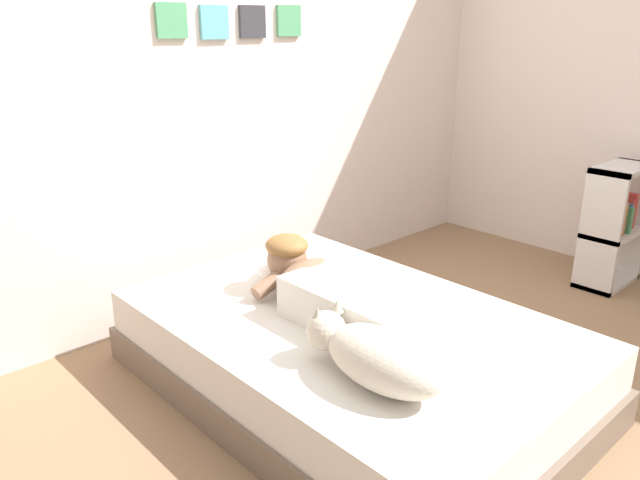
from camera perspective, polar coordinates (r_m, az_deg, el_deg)
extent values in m
plane|color=#8C6B4C|center=(2.85, 10.82, -13.47)|extent=(12.23, 12.23, 0.00)
cube|color=silver|center=(3.49, -8.40, 14.53)|extent=(4.11, 0.10, 2.50)
cube|color=#4C9966|center=(3.23, -13.69, 19.28)|extent=(0.17, 0.02, 0.17)
cube|color=#59A5B2|center=(3.36, -9.84, 19.38)|extent=(0.17, 0.02, 0.17)
cube|color=#333338|center=(3.50, -6.33, 19.58)|extent=(0.17, 0.02, 0.17)
cube|color=#4C9966|center=(3.66, -2.93, 19.75)|extent=(0.17, 0.02, 0.17)
cube|color=beige|center=(4.40, 26.62, 13.72)|extent=(0.10, 5.88, 2.50)
cube|color=#726051|center=(2.78, 2.69, -12.22)|extent=(1.31, 1.96, 0.16)
cube|color=silver|center=(2.69, 2.75, -9.02)|extent=(1.27, 1.90, 0.19)
ellipsoid|color=white|center=(3.05, -1.58, -2.30)|extent=(0.52, 0.32, 0.11)
cube|color=silver|center=(2.54, 4.25, -6.08)|extent=(0.42, 0.64, 0.18)
ellipsoid|color=#8C664C|center=(2.75, -0.93, -3.49)|extent=(0.32, 0.20, 0.16)
sphere|color=#8C664C|center=(2.85, -3.09, -1.84)|extent=(0.19, 0.19, 0.19)
ellipsoid|color=olive|center=(2.83, -3.11, -0.51)|extent=(0.20, 0.20, 0.10)
cylinder|color=#8C664C|center=(2.81, -4.36, -3.78)|extent=(0.23, 0.07, 0.14)
cylinder|color=#8C664C|center=(2.92, -1.31, -2.74)|extent=(0.23, 0.07, 0.14)
ellipsoid|color=beige|center=(2.14, 5.97, -11.05)|extent=(0.26, 0.48, 0.20)
sphere|color=beige|center=(2.27, 0.59, -8.45)|extent=(0.15, 0.15, 0.15)
cone|color=#A79F8E|center=(2.24, -0.23, -6.90)|extent=(0.05, 0.05, 0.05)
cone|color=#A79F8E|center=(2.30, 1.62, -6.15)|extent=(0.05, 0.05, 0.05)
cylinder|color=teal|center=(3.01, 0.86, -2.97)|extent=(0.09, 0.09, 0.07)
torus|color=teal|center=(3.04, 1.63, -2.70)|extent=(0.05, 0.01, 0.05)
cube|color=black|center=(2.64, -1.21, -7.08)|extent=(0.07, 0.14, 0.01)
cube|color=silver|center=(3.96, 24.62, 0.57)|extent=(0.03, 0.24, 0.75)
cube|color=silver|center=(4.34, 26.83, 1.77)|extent=(0.03, 0.24, 0.75)
cube|color=silver|center=(4.26, 25.08, -3.41)|extent=(0.45, 0.24, 0.03)
cube|color=silver|center=(4.16, 25.70, 0.70)|extent=(0.45, 0.24, 0.03)
cube|color=silver|center=(4.06, 26.51, 6.02)|extent=(0.45, 0.24, 0.03)
cube|color=#724C8C|center=(3.96, 24.96, 1.84)|extent=(0.03, 0.19, 0.22)
cube|color=gold|center=(4.01, 25.11, 1.49)|extent=(0.04, 0.15, 0.15)
cube|color=#BF723F|center=(4.03, 25.38, 1.99)|extent=(0.02, 0.19, 0.21)
cube|color=#B23833|center=(4.07, 25.55, 1.91)|extent=(0.04, 0.15, 0.18)
cube|color=#3F8C59|center=(4.12, 25.78, 1.90)|extent=(0.04, 0.20, 0.16)
cube|color=#3866A5|center=(4.15, 25.98, 2.05)|extent=(0.02, 0.16, 0.17)
cube|color=#B23833|center=(4.18, 26.19, 2.29)|extent=(0.04, 0.15, 0.19)
cube|color=#B23833|center=(4.21, 26.45, 2.59)|extent=(0.04, 0.15, 0.22)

